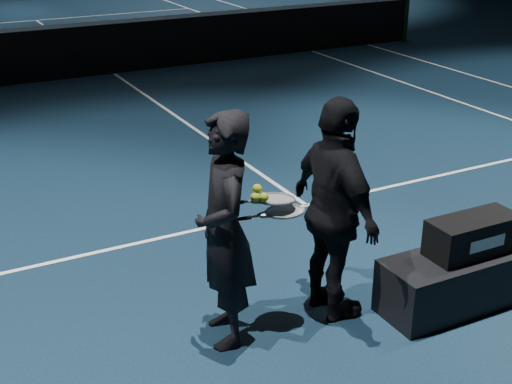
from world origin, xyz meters
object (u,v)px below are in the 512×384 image
Objects in this scene: player_a at (225,231)px; racket_lower at (285,211)px; player_bench at (467,277)px; racket_upper at (276,199)px; tennis_balls at (259,195)px; player_b at (335,211)px; racket_bag at (472,235)px.

player_a is 2.49× the size of racket_lower.
player_bench is 2.12× the size of racket_upper.
racket_lower is at bearing -6.81° from tennis_balls.
player_b reaches higher than player_bench.
tennis_balls reaches higher than racket_bag.
player_a is at bearing 175.79° from tennis_balls.
player_a and player_b have the same top height.
player_b is (-1.01, 0.37, 0.27)m from racket_bag.
player_a reaches higher than tennis_balls.
player_b is 2.49× the size of racket_lower.
racket_bag is 1.93m from player_a.
player_a is at bearing 167.10° from player_bench.
tennis_balls is at bearing 178.53° from racket_lower.
racket_upper is 0.16m from tennis_balls.
racket_lower is at bearing 85.34° from player_b.
racket_bag is at bearing -10.67° from racket_lower.
player_b reaches higher than tennis_balls.
racket_bag is at bearing -15.80° from racket_upper.
player_a is 0.46m from racket_lower.
player_a is (-1.86, 0.45, 0.63)m from player_bench.
tennis_balls is (-1.61, 0.43, 0.86)m from player_bench.
racket_upper is 5.67× the size of tennis_balls.
racket_bag is (0.00, 0.00, 0.36)m from player_bench.
player_b is at bearing 160.67° from player_bench.
racket_upper is (-1.46, 0.45, 0.79)m from player_bench.
tennis_balls is at bearing 165.68° from player_bench.
player_b is 2.49× the size of racket_upper.
racket_lower is at bearing 164.60° from player_bench.
racket_upper reaches higher than racket_bag.
racket_bag is 1.73m from tennis_balls.
racket_lower is at bearing 98.32° from player_a.
racket_upper is at bearing 80.26° from player_b.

